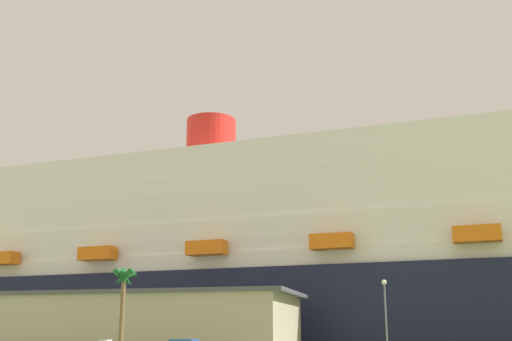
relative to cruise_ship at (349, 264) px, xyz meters
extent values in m
cube|color=#191E38|center=(0.71, -0.03, -9.43)|extent=(221.08, 52.14, 15.45)
cube|color=white|center=(0.71, -0.03, -0.02)|extent=(194.67, 47.18, 3.37)
cube|color=white|center=(-3.66, 0.36, 3.35)|extent=(185.90, 45.72, 3.37)
cube|color=white|center=(-8.02, 0.75, 6.72)|extent=(175.19, 44.58, 3.37)
cube|color=white|center=(-12.38, 1.14, 10.08)|extent=(164.25, 42.74, 3.37)
cube|color=white|center=(-16.74, 1.53, 13.45)|extent=(153.26, 41.51, 3.37)
cube|color=white|center=(-21.11, 1.93, 16.82)|extent=(147.53, 40.62, 3.37)
cube|color=white|center=(-25.47, 2.32, 20.18)|extent=(141.87, 39.66, 3.37)
cube|color=white|center=(-29.83, 2.71, 23.55)|extent=(136.33, 38.72, 3.37)
cylinder|color=red|center=(-32.02, 2.91, 30.39)|extent=(12.77, 12.77, 10.31)
cube|color=orange|center=(-77.17, -10.10, 2.34)|extent=(8.25, 3.90, 2.80)
cube|color=orange|center=(-51.72, -12.39, 2.34)|extent=(8.25, 3.90, 2.80)
cube|color=orange|center=(-26.26, -14.67, 2.34)|extent=(8.25, 3.90, 2.80)
cube|color=orange|center=(-0.81, -16.96, 2.34)|extent=(8.25, 3.90, 2.80)
cube|color=orange|center=(24.64, -19.24, 2.34)|extent=(8.25, 3.90, 2.80)
cube|color=#B7A88C|center=(-38.82, -36.51, -12.82)|extent=(67.89, 22.73, 8.67)
cube|color=#4C4C51|center=(-38.82, -36.51, -8.19)|extent=(70.61, 23.64, 0.60)
cylinder|color=brown|center=(-22.96, -56.08, -12.18)|extent=(0.61, 0.61, 9.95)
cone|color=#195923|center=(-22.56, -56.04, -7.11)|extent=(0.95, 2.87, 2.59)
cone|color=#195923|center=(-22.68, -55.79, -7.11)|extent=(2.55, 2.47, 2.56)
cone|color=#195923|center=(-23.00, -55.68, -7.11)|extent=(2.91, 1.00, 2.56)
cone|color=#195923|center=(-23.28, -55.85, -7.11)|extent=(2.25, 2.77, 2.49)
cone|color=#195923|center=(-23.36, -56.05, -7.11)|extent=(0.90, 3.20, 1.87)
cone|color=#195923|center=(-23.27, -56.33, -7.11)|extent=(2.40, 2.75, 2.39)
cone|color=#195923|center=(-22.91, -56.48, -7.11)|extent=(2.96, 1.05, 2.49)
cone|color=#195923|center=(-22.64, -56.32, -7.11)|extent=(2.49, 2.92, 1.87)
sphere|color=#195923|center=(-22.96, -56.08, -7.21)|extent=(1.10, 1.10, 1.10)
cylinder|color=slate|center=(11.53, -60.57, -13.11)|extent=(0.20, 0.20, 8.08)
sphere|color=#F9F2CC|center=(11.53, -60.57, -8.82)|extent=(0.56, 0.56, 0.56)
camera|label=1|loc=(16.87, -134.28, -14.74)|focal=44.79mm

